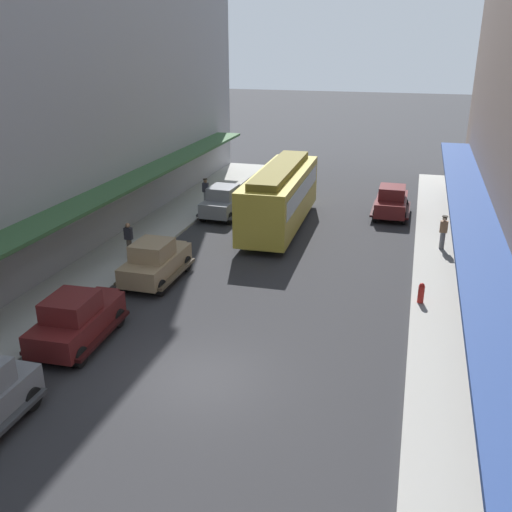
# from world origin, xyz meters

# --- Properties ---
(ground_plane) EXTENTS (200.00, 200.00, 0.00)m
(ground_plane) POSITION_xyz_m (0.00, 0.00, 0.00)
(ground_plane) COLOR #2D2D30
(sidewalk_right) EXTENTS (3.00, 60.00, 0.15)m
(sidewalk_right) POSITION_xyz_m (7.50, 0.00, 0.07)
(sidewalk_right) COLOR #A8A59E
(sidewalk_right) RESTS_ON ground
(parked_car_1) EXTENTS (2.31, 4.32, 1.84)m
(parked_car_1) POSITION_xyz_m (-4.85, 0.87, 0.94)
(parked_car_1) COLOR #591919
(parked_car_1) RESTS_ON ground
(parked_car_2) EXTENTS (2.14, 4.26, 1.84)m
(parked_car_2) POSITION_xyz_m (-4.58, 6.48, 0.94)
(parked_car_2) COLOR #997F5B
(parked_car_2) RESTS_ON ground
(parked_car_3) EXTENTS (2.14, 4.26, 1.84)m
(parked_car_3) POSITION_xyz_m (4.52, 18.85, 0.94)
(parked_car_3) COLOR #591919
(parked_car_3) RESTS_ON ground
(parked_car_4) EXTENTS (2.28, 4.31, 1.84)m
(parked_car_4) POSITION_xyz_m (-4.80, 16.21, 0.94)
(parked_car_4) COLOR slate
(parked_car_4) RESTS_ON ground
(streetcar) EXTENTS (2.74, 9.66, 3.46)m
(streetcar) POSITION_xyz_m (-1.20, 14.95, 1.90)
(streetcar) COLOR gold
(streetcar) RESTS_ON ground
(fire_hydrant) EXTENTS (0.24, 0.24, 0.82)m
(fire_hydrant) POSITION_xyz_m (6.35, 7.04, 0.56)
(fire_hydrant) COLOR #B21E19
(fire_hydrant) RESTS_ON sidewalk_right
(pedestrian_0) EXTENTS (0.36, 0.24, 1.64)m
(pedestrian_0) POSITION_xyz_m (-6.87, 8.46, 0.99)
(pedestrian_0) COLOR #4C4238
(pedestrian_0) RESTS_ON sidewalk_left
(pedestrian_1) EXTENTS (0.36, 0.28, 1.67)m
(pedestrian_1) POSITION_xyz_m (-6.47, 17.55, 1.01)
(pedestrian_1) COLOR slate
(pedestrian_1) RESTS_ON sidewalk_left
(pedestrian_2) EXTENTS (0.36, 0.28, 1.67)m
(pedestrian_2) POSITION_xyz_m (7.26, 13.52, 1.01)
(pedestrian_2) COLOR slate
(pedestrian_2) RESTS_ON sidewalk_right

